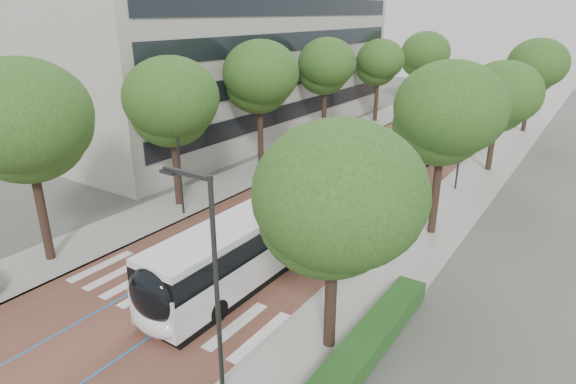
% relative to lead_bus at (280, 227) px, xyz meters
% --- Properties ---
extents(ground, '(160.00, 160.00, 0.00)m').
position_rel_lead_bus_xyz_m(ground, '(-2.01, -6.97, -1.63)').
color(ground, '#51544C').
rests_on(ground, ground).
extents(road, '(11.00, 140.00, 0.02)m').
position_rel_lead_bus_xyz_m(road, '(-2.01, 33.03, -1.62)').
color(road, brown).
rests_on(road, ground).
extents(sidewalk_left, '(4.00, 140.00, 0.12)m').
position_rel_lead_bus_xyz_m(sidewalk_left, '(-9.51, 33.03, -1.57)').
color(sidewalk_left, '#9B9993').
rests_on(sidewalk_left, ground).
extents(sidewalk_right, '(4.00, 140.00, 0.12)m').
position_rel_lead_bus_xyz_m(sidewalk_right, '(5.49, 33.03, -1.57)').
color(sidewalk_right, '#9B9993').
rests_on(sidewalk_right, ground).
extents(kerb_left, '(0.20, 140.00, 0.14)m').
position_rel_lead_bus_xyz_m(kerb_left, '(-7.61, 33.03, -1.57)').
color(kerb_left, gray).
rests_on(kerb_left, ground).
extents(kerb_right, '(0.20, 140.00, 0.14)m').
position_rel_lead_bus_xyz_m(kerb_right, '(3.59, 33.03, -1.57)').
color(kerb_right, gray).
rests_on(kerb_right, ground).
extents(zebra_crossing, '(10.55, 3.60, 0.01)m').
position_rel_lead_bus_xyz_m(zebra_crossing, '(-1.81, -5.97, -1.60)').
color(zebra_crossing, silver).
rests_on(zebra_crossing, ground).
extents(lane_line_left, '(0.12, 126.00, 0.01)m').
position_rel_lead_bus_xyz_m(lane_line_left, '(-3.61, 33.03, -1.60)').
color(lane_line_left, '#2168A9').
rests_on(lane_line_left, road).
extents(lane_line_right, '(0.12, 126.00, 0.01)m').
position_rel_lead_bus_xyz_m(lane_line_right, '(-0.41, 33.03, -1.60)').
color(lane_line_right, '#2168A9').
rests_on(lane_line_right, road).
extents(office_building, '(18.11, 40.00, 14.00)m').
position_rel_lead_bus_xyz_m(office_building, '(-21.48, 21.03, 5.37)').
color(office_building, '#A8A59B').
rests_on(office_building, ground).
extents(hedge, '(1.20, 14.00, 0.80)m').
position_rel_lead_bus_xyz_m(hedge, '(7.09, -6.97, -1.11)').
color(hedge, '#1E4618').
rests_on(hedge, sidewalk_right).
extents(streetlight_near, '(1.82, 0.20, 8.00)m').
position_rel_lead_bus_xyz_m(streetlight_near, '(4.61, -9.97, 3.19)').
color(streetlight_near, '#2A2B2D').
rests_on(streetlight_near, sidewalk_right).
extents(streetlight_far, '(1.82, 0.20, 8.00)m').
position_rel_lead_bus_xyz_m(streetlight_far, '(4.61, 15.03, 3.19)').
color(streetlight_far, '#2A2B2D').
rests_on(streetlight_far, sidewalk_right).
extents(lamp_post_left, '(0.14, 0.14, 8.00)m').
position_rel_lead_bus_xyz_m(lamp_post_left, '(-8.11, 1.03, 2.49)').
color(lamp_post_left, '#2A2B2D').
rests_on(lamp_post_left, sidewalk_left).
extents(trees_left, '(6.48, 61.34, 9.59)m').
position_rel_lead_bus_xyz_m(trees_left, '(-9.51, 18.34, 5.02)').
color(trees_left, black).
rests_on(trees_left, ground).
extents(trees_right, '(5.89, 47.88, 9.16)m').
position_rel_lead_bus_xyz_m(trees_right, '(5.69, 15.02, 4.50)').
color(trees_right, black).
rests_on(trees_right, ground).
extents(lead_bus, '(2.65, 18.41, 3.20)m').
position_rel_lead_bus_xyz_m(lead_bus, '(0.00, 0.00, 0.00)').
color(lead_bus, black).
rests_on(lead_bus, ground).
extents(bus_queued_0, '(3.01, 12.49, 3.20)m').
position_rel_lead_bus_xyz_m(bus_queued_0, '(0.02, 16.09, -0.00)').
color(bus_queued_0, silver).
rests_on(bus_queued_0, ground).
extents(bus_queued_1, '(3.32, 12.53, 3.20)m').
position_rel_lead_bus_xyz_m(bus_queued_1, '(0.22, 29.00, -0.00)').
color(bus_queued_1, silver).
rests_on(bus_queued_1, ground).
extents(bus_queued_2, '(2.63, 12.42, 3.20)m').
position_rel_lead_bus_xyz_m(bus_queued_2, '(-0.17, 41.64, -0.00)').
color(bus_queued_2, silver).
rests_on(bus_queued_2, ground).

